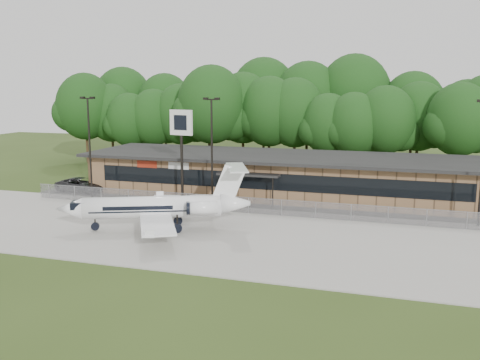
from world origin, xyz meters
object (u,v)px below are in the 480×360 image
(terminal, at_px, (283,175))
(suv, at_px, (81,185))
(pole_sign, at_px, (181,133))
(business_jet, at_px, (160,208))

(terminal, height_order, suv, terminal)
(terminal, bearing_deg, suv, -166.89)
(pole_sign, bearing_deg, business_jet, -67.62)
(terminal, xyz_separation_m, suv, (-20.97, -4.89, -1.40))
(terminal, relative_size, business_jet, 2.75)
(business_jet, bearing_deg, terminal, 46.45)
(business_jet, relative_size, suv, 2.67)
(terminal, relative_size, pole_sign, 4.52)
(business_jet, xyz_separation_m, pole_sign, (-2.11, 9.14, 5.10))
(business_jet, height_order, pole_sign, pole_sign)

